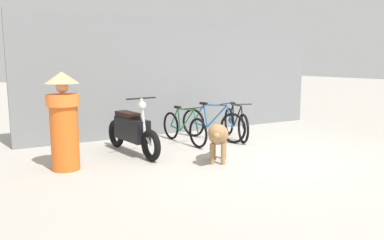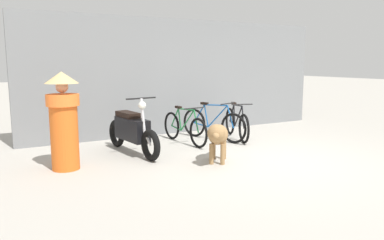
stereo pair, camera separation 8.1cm
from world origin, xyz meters
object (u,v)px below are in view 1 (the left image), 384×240
stray_dog (218,135)px  bicycle_2 (236,124)px  motorcycle (132,131)px  bicycle_0 (184,128)px  person_in_robes (64,119)px  bicycle_1 (212,124)px

stray_dog → bicycle_2: bearing=173.5°
bicycle_2 → motorcycle: motorcycle is taller
bicycle_0 → person_in_robes: person_in_robes is taller
bicycle_1 → person_in_robes: person_in_robes is taller
bicycle_1 → motorcycle: 2.00m
bicycle_0 → bicycle_2: bearing=79.6°
motorcycle → stray_dog: 1.69m
bicycle_0 → stray_dog: 1.68m
person_in_robes → stray_dog: bearing=-158.4°
bicycle_1 → bicycle_2: (0.54, -0.13, -0.01)m
stray_dog → person_in_robes: person_in_robes is taller
motorcycle → bicycle_0: bearing=96.6°
bicycle_1 → stray_dog: size_ratio=1.78×
bicycle_0 → bicycle_2: size_ratio=1.03×
bicycle_1 → stray_dog: bearing=-49.4°
bicycle_2 → person_in_robes: bearing=-61.9°
bicycle_0 → stray_dog: (-0.23, -1.65, 0.15)m
bicycle_1 → bicycle_2: 0.56m
motorcycle → stray_dog: size_ratio=2.06×
stray_dog → motorcycle: bearing=-105.1°
bicycle_2 → motorcycle: (-2.51, -0.19, 0.09)m
bicycle_1 → motorcycle: size_ratio=0.86×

